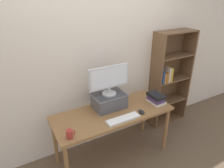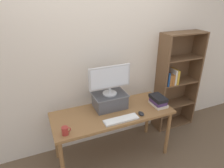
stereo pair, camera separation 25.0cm
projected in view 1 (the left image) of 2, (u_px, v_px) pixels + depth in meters
The scene contains 10 objects.
ground_plane at pixel (113, 154), 2.92m from camera, with size 12.00×12.00×0.00m, color brown.
back_wall at pixel (96, 61), 2.75m from camera, with size 7.00×0.08×2.60m.
desk at pixel (113, 117), 2.64m from camera, with size 1.57×0.63×0.74m.
bookshelf_unit at pixel (169, 78), 3.39m from camera, with size 0.70×0.28×1.63m.
riser_box at pixel (109, 100), 2.68m from camera, with size 0.44×0.32×0.20m.
computer_monitor at pixel (109, 79), 2.55m from camera, with size 0.56×0.19×0.39m.
keyboard at pixel (123, 119), 2.45m from camera, with size 0.44×0.12×0.02m.
computer_mouse at pixel (142, 112), 2.58m from camera, with size 0.06×0.10×0.04m.
book_stack at pixel (156, 98), 2.79m from camera, with size 0.18×0.25×0.14m.
coffee_mug at pixel (70, 134), 2.13m from camera, with size 0.10×0.07×0.10m.
Camera 1 is at (-1.09, -1.93, 2.16)m, focal length 32.00 mm.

